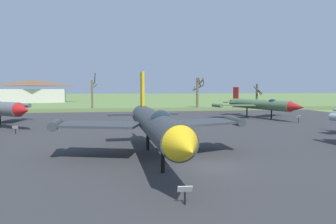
{
  "coord_description": "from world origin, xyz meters",
  "views": [
    {
      "loc": [
        -5.09,
        -17.28,
        4.66
      ],
      "look_at": [
        0.88,
        20.14,
        1.78
      ],
      "focal_mm": 32.33,
      "sensor_mm": 36.0,
      "label": 1
    }
  ],
  "objects_px": {
    "jet_fighter_front_left": "(261,104)",
    "visitor_building": "(34,91)",
    "info_placard_rear_right": "(185,193)",
    "jet_fighter_rear_right": "(154,123)",
    "info_placard_rear_left": "(15,129)",
    "info_placard_front_left": "(298,118)"
  },
  "relations": [
    {
      "from": "jet_fighter_front_left",
      "to": "visitor_building",
      "type": "distance_m",
      "value": 84.7
    },
    {
      "from": "jet_fighter_front_left",
      "to": "info_placard_rear_right",
      "type": "relative_size",
      "value": 19.7
    },
    {
      "from": "jet_fighter_front_left",
      "to": "jet_fighter_rear_right",
      "type": "distance_m",
      "value": 32.5
    },
    {
      "from": "visitor_building",
      "to": "jet_fighter_rear_right",
      "type": "bearing_deg",
      "value": -71.08
    },
    {
      "from": "jet_fighter_front_left",
      "to": "info_placard_rear_right",
      "type": "distance_m",
      "value": 38.76
    },
    {
      "from": "jet_fighter_front_left",
      "to": "info_placard_rear_left",
      "type": "bearing_deg",
      "value": -159.97
    },
    {
      "from": "info_placard_front_left",
      "to": "visitor_building",
      "type": "bearing_deg",
      "value": 125.68
    },
    {
      "from": "info_placard_rear_right",
      "to": "info_placard_rear_left",
      "type": "bearing_deg",
      "value": 121.58
    },
    {
      "from": "jet_fighter_rear_right",
      "to": "info_placard_front_left",
      "type": "bearing_deg",
      "value": 40.04
    },
    {
      "from": "jet_fighter_front_left",
      "to": "info_placard_front_left",
      "type": "bearing_deg",
      "value": -76.26
    },
    {
      "from": "info_placard_rear_left",
      "to": "jet_fighter_rear_right",
      "type": "xyz_separation_m",
      "value": [
        12.86,
        -13.75,
        1.91
      ]
    },
    {
      "from": "info_placard_front_left",
      "to": "jet_fighter_rear_right",
      "type": "distance_m",
      "value": 28.42
    },
    {
      "from": "info_placard_front_left",
      "to": "jet_fighter_rear_right",
      "type": "xyz_separation_m",
      "value": [
        -21.72,
        -18.25,
        1.76
      ]
    },
    {
      "from": "jet_fighter_front_left",
      "to": "visitor_building",
      "type": "height_order",
      "value": "visitor_building"
    },
    {
      "from": "jet_fighter_front_left",
      "to": "visitor_building",
      "type": "xyz_separation_m",
      "value": [
        -51.69,
        67.07,
        1.64
      ]
    },
    {
      "from": "jet_fighter_front_left",
      "to": "jet_fighter_rear_right",
      "type": "relative_size",
      "value": 0.95
    },
    {
      "from": "jet_fighter_rear_right",
      "to": "info_placard_rear_right",
      "type": "bearing_deg",
      "value": -87.52
    },
    {
      "from": "info_placard_front_left",
      "to": "jet_fighter_rear_right",
      "type": "bearing_deg",
      "value": -139.96
    },
    {
      "from": "jet_fighter_front_left",
      "to": "jet_fighter_rear_right",
      "type": "xyz_separation_m",
      "value": [
        -19.9,
        -25.69,
        0.2
      ]
    },
    {
      "from": "jet_fighter_front_left",
      "to": "info_placard_rear_right",
      "type": "xyz_separation_m",
      "value": [
        -19.56,
        -33.41,
        -1.72
      ]
    },
    {
      "from": "jet_fighter_front_left",
      "to": "info_placard_rear_left",
      "type": "relative_size",
      "value": 19.2
    },
    {
      "from": "jet_fighter_front_left",
      "to": "visitor_building",
      "type": "relative_size",
      "value": 0.73
    }
  ]
}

